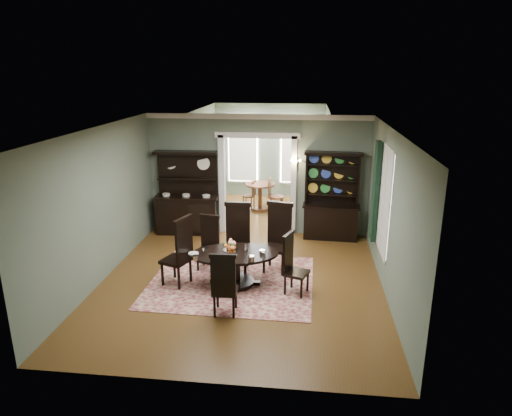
{
  "coord_description": "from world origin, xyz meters",
  "views": [
    {
      "loc": [
        1.22,
        -8.06,
        4.05
      ],
      "look_at": [
        0.23,
        0.6,
        1.37
      ],
      "focal_mm": 32.0,
      "sensor_mm": 36.0,
      "label": 1
    }
  ],
  "objects": [
    {
      "name": "right_window",
      "position": [
        2.69,
        0.93,
        1.6
      ],
      "size": [
        0.15,
        1.47,
        2.12
      ],
      "color": "white",
      "rests_on": "wall_right"
    },
    {
      "name": "centerpiece",
      "position": [
        -0.17,
        -0.04,
        0.74
      ],
      "size": [
        1.52,
        0.98,
        0.25
      ],
      "color": "silver",
      "rests_on": "dining_table"
    },
    {
      "name": "welsh_dresser",
      "position": [
        1.84,
        2.77,
        0.78
      ],
      "size": [
        1.41,
        0.59,
        2.15
      ],
      "rotation": [
        0.0,
        0.0,
        -0.06
      ],
      "color": "black",
      "rests_on": "floor"
    },
    {
      "name": "dining_table",
      "position": [
        -0.1,
        -0.06,
        0.46
      ],
      "size": [
        1.86,
        1.84,
        0.67
      ],
      "rotation": [
        0.0,
        0.0,
        0.2
      ],
      "color": "black",
      "rests_on": "rug"
    },
    {
      "name": "parlor_table",
      "position": [
        -0.13,
        4.86,
        0.53
      ],
      "size": [
        0.88,
        0.88,
        0.81
      ],
      "color": "#522D17",
      "rests_on": "parlor_floor"
    },
    {
      "name": "chair_far_right",
      "position": [
        0.67,
        0.78,
        0.75
      ],
      "size": [
        0.63,
        0.61,
        1.44
      ],
      "rotation": [
        0.0,
        0.0,
        2.91
      ],
      "color": "black",
      "rests_on": "rug"
    },
    {
      "name": "doorway_trim",
      "position": [
        0.0,
        3.0,
        1.62
      ],
      "size": [
        2.08,
        0.25,
        2.57
      ],
      "color": "silver",
      "rests_on": "floor"
    },
    {
      "name": "room",
      "position": [
        0.0,
        0.04,
        1.58
      ],
      "size": [
        5.51,
        6.01,
        3.01
      ],
      "color": "#573916",
      "rests_on": "ground"
    },
    {
      "name": "rug",
      "position": [
        -0.19,
        0.05,
        0.01
      ],
      "size": [
        3.22,
        2.79,
        0.01
      ],
      "primitive_type": "cube",
      "rotation": [
        0.0,
        0.0,
        -0.02
      ],
      "color": "maroon",
      "rests_on": "floor"
    },
    {
      "name": "parlor_chair_left",
      "position": [
        -0.42,
        4.93,
        0.46
      ],
      "size": [
        0.39,
        0.38,
        0.86
      ],
      "rotation": [
        0.0,
        0.0,
        1.38
      ],
      "color": "#522D17",
      "rests_on": "parlor_floor"
    },
    {
      "name": "wall_sconce",
      "position": [
        0.95,
        2.85,
        1.89
      ],
      "size": [
        0.27,
        0.21,
        0.21
      ],
      "color": "#BC7232",
      "rests_on": "back_wall_right"
    },
    {
      "name": "chair_near",
      "position": [
        -0.1,
        -1.25,
        0.61
      ],
      "size": [
        0.45,
        0.42,
        1.17
      ],
      "rotation": [
        0.0,
        0.0,
        0.03
      ],
      "color": "black",
      "rests_on": "rug"
    },
    {
      "name": "parlor",
      "position": [
        0.0,
        5.53,
        1.52
      ],
      "size": [
        3.51,
        3.5,
        3.01
      ],
      "color": "#573916",
      "rests_on": "ground"
    },
    {
      "name": "chair_end_right",
      "position": [
        1.0,
        -0.26,
        0.62
      ],
      "size": [
        0.53,
        0.55,
        1.17
      ],
      "rotation": [
        0.0,
        0.0,
        -1.92
      ],
      "color": "black",
      "rests_on": "rug"
    },
    {
      "name": "sideboard",
      "position": [
        -1.77,
        2.76,
        0.73
      ],
      "size": [
        1.62,
        0.66,
        2.1
      ],
      "rotation": [
        0.0,
        0.0,
        0.07
      ],
      "color": "black",
      "rests_on": "floor"
    },
    {
      "name": "chair_end_left",
      "position": [
        -1.13,
        -0.2,
        0.74
      ],
      "size": [
        0.64,
        0.65,
        1.4
      ],
      "rotation": [
        0.0,
        0.0,
        1.22
      ],
      "color": "black",
      "rests_on": "rug"
    },
    {
      "name": "chair_far_left",
      "position": [
        -0.77,
        0.69,
        0.6
      ],
      "size": [
        0.48,
        0.47,
        1.15
      ],
      "rotation": [
        0.0,
        0.0,
        2.98
      ],
      "color": "black",
      "rests_on": "rug"
    },
    {
      "name": "parlor_chair_right",
      "position": [
        0.3,
        4.6,
        0.56
      ],
      "size": [
        0.45,
        0.44,
        1.05
      ],
      "rotation": [
        0.0,
        0.0,
        -1.64
      ],
      "color": "#522D17",
      "rests_on": "parlor_floor"
    },
    {
      "name": "chair_far_mid",
      "position": [
        -0.17,
        0.71,
        0.75
      ],
      "size": [
        0.55,
        0.51,
        1.43
      ],
      "rotation": [
        0.0,
        0.0,
        3.16
      ],
      "color": "black",
      "rests_on": "rug"
    }
  ]
}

